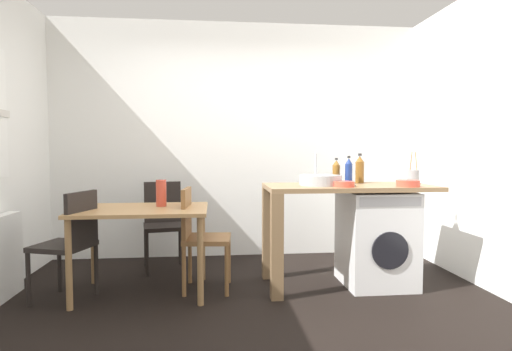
# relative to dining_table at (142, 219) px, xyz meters

# --- Properties ---
(ground_plane) EXTENTS (5.46, 5.46, 0.00)m
(ground_plane) POSITION_rel_dining_table_xyz_m (0.89, -0.47, -0.64)
(ground_plane) COLOR black
(wall_back) EXTENTS (4.60, 0.10, 2.70)m
(wall_back) POSITION_rel_dining_table_xyz_m (0.89, 1.28, 0.71)
(wall_back) COLOR white
(wall_back) RESTS_ON ground_plane
(dining_table) EXTENTS (1.10, 0.76, 0.74)m
(dining_table) POSITION_rel_dining_table_xyz_m (0.00, 0.00, 0.00)
(dining_table) COLOR tan
(dining_table) RESTS_ON ground_plane
(chair_person_seat) EXTENTS (0.51, 0.51, 0.90)m
(chair_person_seat) POSITION_rel_dining_table_xyz_m (-0.55, -0.12, -0.14)
(chair_person_seat) COLOR black
(chair_person_seat) RESTS_ON ground_plane
(chair_opposite) EXTENTS (0.43, 0.43, 0.90)m
(chair_opposite) POSITION_rel_dining_table_xyz_m (0.48, 0.06, -0.14)
(chair_opposite) COLOR olive
(chair_opposite) RESTS_ON ground_plane
(chair_spare_by_wall) EXTENTS (0.47, 0.47, 0.90)m
(chair_spare_by_wall) POSITION_rel_dining_table_xyz_m (0.09, 0.77, -0.14)
(chair_spare_by_wall) COLOR black
(chair_spare_by_wall) RESTS_ON ground_plane
(kitchen_counter) EXTENTS (1.50, 0.68, 0.92)m
(kitchen_counter) POSITION_rel_dining_table_xyz_m (1.61, 0.03, 0.12)
(kitchen_counter) COLOR olive
(kitchen_counter) RESTS_ON ground_plane
(washing_machine) EXTENTS (0.60, 0.61, 0.86)m
(washing_machine) POSITION_rel_dining_table_xyz_m (2.09, 0.03, -0.21)
(washing_machine) COLOR white
(washing_machine) RESTS_ON ground_plane
(sink_basin) EXTENTS (0.38, 0.38, 0.09)m
(sink_basin) POSITION_rel_dining_table_xyz_m (1.56, 0.03, 0.32)
(sink_basin) COLOR #9EA0A5
(sink_basin) RESTS_ON kitchen_counter
(tap) EXTENTS (0.02, 0.02, 0.28)m
(tap) POSITION_rel_dining_table_xyz_m (1.56, 0.21, 0.42)
(tap) COLOR #B2B2B7
(tap) RESTS_ON kitchen_counter
(bottle_tall_green) EXTENTS (0.07, 0.07, 0.24)m
(bottle_tall_green) POSITION_rel_dining_table_xyz_m (1.76, 0.21, 0.39)
(bottle_tall_green) COLOR brown
(bottle_tall_green) RESTS_ON kitchen_counter
(bottle_squat_brown) EXTENTS (0.07, 0.07, 0.26)m
(bottle_squat_brown) POSITION_rel_dining_table_xyz_m (1.86, 0.14, 0.39)
(bottle_squat_brown) COLOR navy
(bottle_squat_brown) RESTS_ON kitchen_counter
(bottle_clear_small) EXTENTS (0.08, 0.08, 0.28)m
(bottle_clear_small) POSITION_rel_dining_table_xyz_m (2.00, 0.25, 0.40)
(bottle_clear_small) COLOR brown
(bottle_clear_small) RESTS_ON kitchen_counter
(mixing_bowl) EXTENTS (0.18, 0.18, 0.05)m
(mixing_bowl) POSITION_rel_dining_table_xyz_m (1.71, -0.17, 0.30)
(mixing_bowl) COLOR #D84C38
(mixing_bowl) RESTS_ON kitchen_counter
(utensil_crock) EXTENTS (0.11, 0.11, 0.30)m
(utensil_crock) POSITION_rel_dining_table_xyz_m (2.45, 0.08, 0.35)
(utensil_crock) COLOR gray
(utensil_crock) RESTS_ON kitchen_counter
(colander) EXTENTS (0.20, 0.20, 0.06)m
(colander) POSITION_rel_dining_table_xyz_m (2.27, -0.19, 0.31)
(colander) COLOR #D84C38
(colander) RESTS_ON kitchen_counter
(vase) EXTENTS (0.09, 0.09, 0.23)m
(vase) POSITION_rel_dining_table_xyz_m (0.15, 0.10, 0.21)
(vase) COLOR #D84C38
(vase) RESTS_ON dining_table
(scissors) EXTENTS (0.15, 0.06, 0.01)m
(scissors) POSITION_rel_dining_table_xyz_m (1.77, -0.07, 0.28)
(scissors) COLOR #B2B2B7
(scissors) RESTS_ON kitchen_counter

